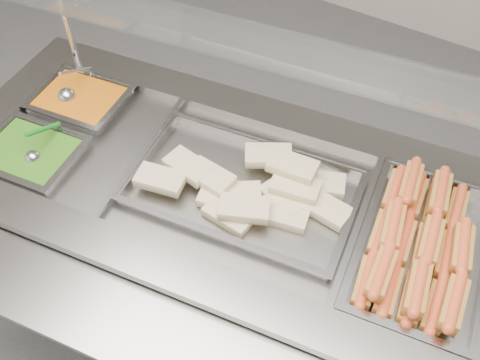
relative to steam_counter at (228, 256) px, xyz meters
The scene contains 12 objects.
ground 0.50m from the steam_counter, 103.94° to the right, with size 6.00×6.00×0.00m, color #4F4F52.
steam_counter is the anchor object (origin of this frame).
tray_rail 0.59m from the steam_counter, 81.34° to the right, with size 1.64×0.57×0.05m.
sneeze_guard 0.76m from the steam_counter, 98.67° to the left, with size 1.51×0.48×0.40m.
pan_hotdogs 0.67m from the steam_counter, ahead, with size 0.38×0.54×0.09m.
pan_wraps 0.39m from the steam_counter, ahead, with size 0.66×0.45×0.06m.
pan_beans 0.70m from the steam_counter, behind, with size 0.30×0.25×0.09m.
pan_peas 0.70m from the steam_counter, 158.67° to the right, with size 0.30×0.25×0.09m.
hotdogs_in_buns 0.68m from the steam_counter, ahead, with size 0.31×0.49×0.11m.
tortilla_wraps 0.43m from the steam_counter, ahead, with size 0.58×0.36×0.09m.
ladle 0.75m from the steam_counter, behind, with size 0.06×0.18×0.13m.
serving_spoon 0.71m from the steam_counter, 157.64° to the right, with size 0.05×0.16×0.12m.
Camera 1 is at (0.62, -0.52, 1.97)m, focal length 40.00 mm.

